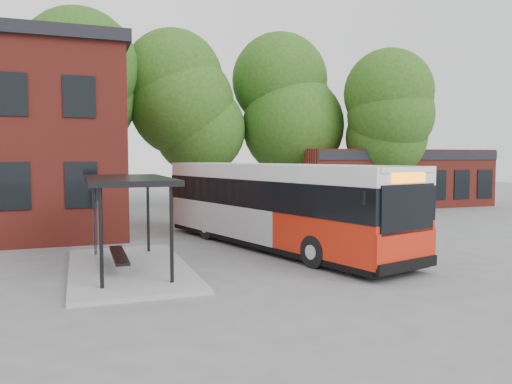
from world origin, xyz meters
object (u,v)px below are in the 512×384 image
object	(u,v)px
bicycle_7	(376,204)
bicycle_1	(325,206)
bicycle_2	(330,208)
bicycle_5	(343,205)
bicycle_0	(312,207)
bicycle_6	(368,206)
bus_shelter	(128,224)
bicycle_4	(348,207)
bicycle_3	(338,206)
city_bus	(274,206)

from	to	relation	value
bicycle_7	bicycle_1	bearing A→B (deg)	86.91
bicycle_2	bicycle_5	distance (m)	2.45
bicycle_0	bicycle_6	xyz separation A→B (m)	(3.54, -0.59, 0.03)
bus_shelter	bicycle_4	xyz separation A→B (m)	(14.34, 11.51, -1.03)
bicycle_0	bus_shelter	bearing A→B (deg)	155.24
bicycle_2	bicycle_3	xyz separation A→B (m)	(1.21, 1.27, -0.05)
bicycle_3	bicycle_6	world-z (taller)	bicycle_6
city_bus	bicycle_3	distance (m)	12.36
bicycle_2	bicycle_5	size ratio (longest dim) A/B	1.28
bus_shelter	bicycle_7	size ratio (longest dim) A/B	4.36
bus_shelter	bicycle_0	size ratio (longest dim) A/B	4.26
bicycle_0	bicycle_3	distance (m)	1.75
city_bus	bicycle_4	xyz separation A→B (m)	(8.68, 9.30, -1.19)
city_bus	bicycle_2	distance (m)	10.62
city_bus	bicycle_5	size ratio (longest dim) A/B	8.51
bicycle_1	bicycle_2	xyz separation A→B (m)	(-0.24, -1.19, 0.00)
bicycle_6	bicycle_7	distance (m)	1.22
bicycle_1	bicycle_7	size ratio (longest dim) A/B	1.02
bicycle_7	bicycle_0	bearing A→B (deg)	84.20
bicycle_5	bicycle_6	distance (m)	1.52
bus_shelter	bicycle_5	world-z (taller)	bus_shelter
bicycle_0	bicycle_2	bearing A→B (deg)	-137.50
bicycle_0	bicycle_5	bearing A→B (deg)	-61.14
bicycle_2	bicycle_4	xyz separation A→B (m)	(1.90, 1.20, -0.08)
bus_shelter	bicycle_1	world-z (taller)	bus_shelter
bicycle_5	bus_shelter	bearing A→B (deg)	145.71
bicycle_1	bicycle_7	bearing A→B (deg)	-64.46
bicycle_1	bicycle_5	bearing A→B (deg)	-50.28
bicycle_0	bicycle_1	world-z (taller)	bicycle_1
bicycle_6	city_bus	bearing A→B (deg)	140.58
bicycle_1	bus_shelter	bearing A→B (deg)	154.09
bicycle_1	bicycle_3	size ratio (longest dim) A/B	1.11
bus_shelter	bicycle_2	world-z (taller)	bus_shelter
bicycle_0	bicycle_2	xyz separation A→B (m)	(0.54, -1.36, 0.07)
bicycle_0	bicycle_6	size ratio (longest dim) A/B	0.93
bicycle_1	bicycle_2	distance (m)	1.22
bicycle_3	bicycle_4	size ratio (longest dim) A/B	0.93
city_bus	bicycle_7	xyz separation A→B (m)	(10.81, 9.53, -1.12)
city_bus	bicycle_6	xyz separation A→B (m)	(9.78, 8.87, -1.14)
city_bus	bicycle_0	size ratio (longest dim) A/B	7.69
bicycle_1	city_bus	bearing A→B (deg)	164.82
bicycle_2	bicycle_6	bearing A→B (deg)	-97.36
bicycle_1	bicycle_5	world-z (taller)	bicycle_1
bicycle_0	bicycle_7	distance (m)	4.57
bicycle_0	bicycle_6	distance (m)	3.59
bicycle_0	bicycle_4	size ratio (longest dim) A/B	1.03
bicycle_0	bicycle_3	xyz separation A→B (m)	(1.75, -0.09, 0.01)
bicycle_1	bicycle_2	world-z (taller)	bicycle_2
bicycle_5	bicycle_6	world-z (taller)	bicycle_6
bicycle_5	bicycle_7	xyz separation A→B (m)	(2.25, -0.25, 0.04)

